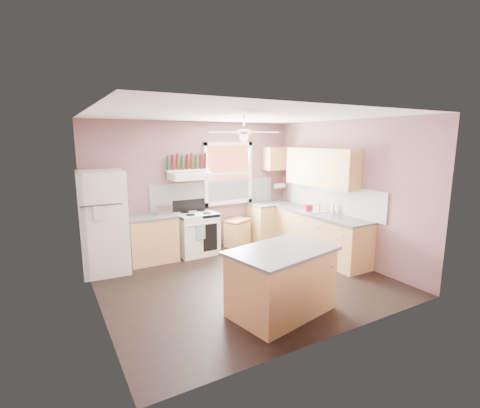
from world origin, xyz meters
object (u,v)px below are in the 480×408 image
toaster (164,210)px  island (281,282)px  refrigerator (103,222)px  cart (237,234)px  stove (197,233)px

toaster → island: 3.03m
island → toaster: bearing=92.0°
island → refrigerator: bearing=112.3°
refrigerator → cart: bearing=7.9°
toaster → stove: bearing=18.0°
island → cart: bearing=60.6°
toaster → stove: (0.65, -0.02, -0.56)m
toaster → island: toaster is taller
refrigerator → island: 3.34m
cart → stove: bearing=160.2°
stove → island: size_ratio=0.64×
refrigerator → cart: 2.87m
refrigerator → stove: refrigerator is taller
toaster → cart: 1.80m
stove → refrigerator: bearing=-178.2°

